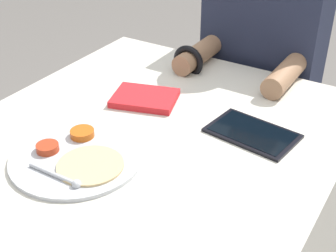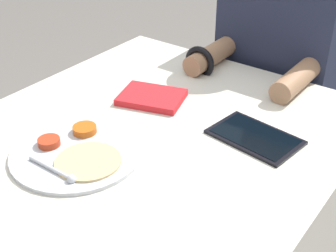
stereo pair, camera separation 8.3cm
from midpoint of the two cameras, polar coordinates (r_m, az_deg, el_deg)
name	(u,v)px [view 1 (the left image)]	position (r m, az deg, el deg)	size (l,w,h in m)	color
dining_table	(153,233)	(1.48, -3.43, -12.95)	(0.95, 1.05, 0.74)	beige
thali_tray	(77,157)	(1.17, -13.03, -3.70)	(0.33, 0.33, 0.03)	#B7BABF
red_notebook	(145,99)	(1.39, -4.55, 3.32)	(0.22, 0.19, 0.02)	silver
tablet_device	(252,133)	(1.24, 8.37, -0.90)	(0.24, 0.17, 0.01)	black
person_diner	(257,92)	(1.80, 9.57, 4.10)	(0.42, 0.44, 1.24)	black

